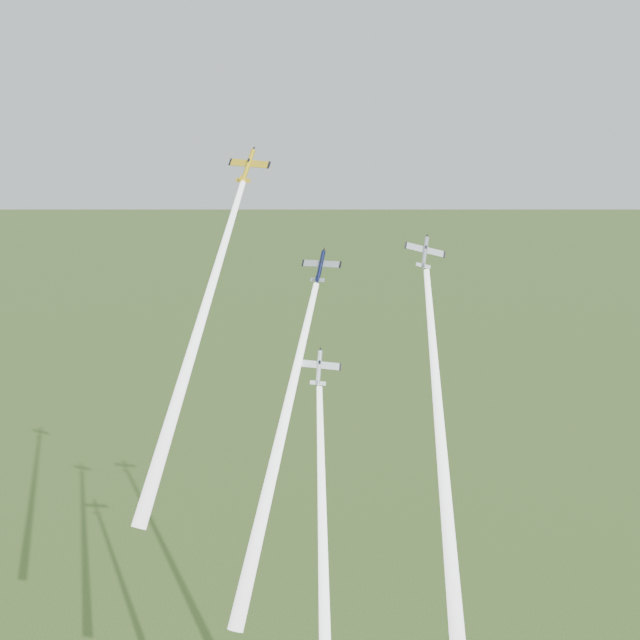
{
  "coord_description": "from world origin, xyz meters",
  "views": [
    {
      "loc": [
        23.55,
        -132.16,
        126.56
      ],
      "look_at": [
        0.0,
        -6.0,
        92.0
      ],
      "focal_mm": 45.0,
      "sensor_mm": 36.0,
      "label": 1
    }
  ],
  "objects_px": {
    "plane_navy": "(321,266)",
    "plane_silver_low": "(319,368)",
    "plane_yellow": "(248,166)",
    "plane_silver_right": "(425,252)"
  },
  "relations": [
    {
      "from": "plane_navy",
      "to": "plane_silver_low",
      "type": "relative_size",
      "value": 0.97
    },
    {
      "from": "plane_silver_low",
      "to": "plane_yellow",
      "type": "bearing_deg",
      "value": 119.42
    },
    {
      "from": "plane_navy",
      "to": "plane_silver_low",
      "type": "xyz_separation_m",
      "value": [
        1.25,
        -8.07,
        -15.12
      ]
    },
    {
      "from": "plane_navy",
      "to": "plane_silver_right",
      "type": "bearing_deg",
      "value": 18.28
    },
    {
      "from": "plane_silver_right",
      "to": "plane_silver_low",
      "type": "relative_size",
      "value": 0.97
    },
    {
      "from": "plane_silver_right",
      "to": "plane_silver_low",
      "type": "xyz_separation_m",
      "value": [
        -15.88,
        -10.1,
        -17.69
      ]
    },
    {
      "from": "plane_navy",
      "to": "plane_silver_right",
      "type": "distance_m",
      "value": 17.45
    },
    {
      "from": "plane_silver_right",
      "to": "plane_silver_low",
      "type": "height_order",
      "value": "plane_silver_right"
    },
    {
      "from": "plane_yellow",
      "to": "plane_navy",
      "type": "distance_m",
      "value": 23.62
    },
    {
      "from": "plane_yellow",
      "to": "plane_silver_right",
      "type": "relative_size",
      "value": 1.17
    }
  ]
}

